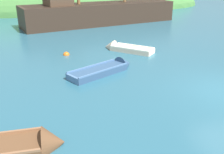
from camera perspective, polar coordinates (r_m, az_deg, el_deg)
name	(u,v)px	position (r m, az deg, el deg)	size (l,w,h in m)	color
shore_hill	(52,8)	(42.30, -13.33, 14.83)	(49.39, 20.05, 9.56)	#477F3D
sailing_ship	(100,16)	(26.81, -2.80, 13.47)	(18.36, 7.24, 12.81)	#38281E
rowboat_center	(124,49)	(16.85, 2.74, 6.21)	(3.09, 3.16, 1.00)	beige
rowboat_portside	(107,70)	(13.01, -1.15, 1.63)	(3.86, 2.64, 0.96)	#335175
rowboat_near_dock	(19,148)	(7.83, -20.10, -14.63)	(3.11, 1.23, 1.07)	brown
buoy_orange	(66,55)	(16.12, -10.16, 4.87)	(0.39, 0.39, 0.39)	orange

